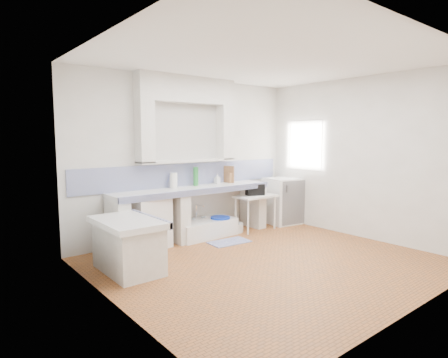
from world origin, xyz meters
TOP-DOWN VIEW (x-y plane):
  - floor at (0.00, 0.00)m, footprint 4.50×4.50m
  - ceiling at (0.00, 0.00)m, footprint 4.50×4.50m
  - wall_back at (0.00, 2.00)m, footprint 4.50×0.00m
  - wall_front at (0.00, -2.00)m, footprint 4.50×0.00m
  - wall_left at (-2.25, 0.00)m, footprint 0.00×4.50m
  - wall_right at (2.25, 0.00)m, footprint 0.00×4.50m
  - alcove_mass at (-0.10, 1.88)m, footprint 1.90×0.25m
  - window_frame at (2.42, 1.20)m, footprint 0.35×0.86m
  - lace_valance at (2.28, 1.20)m, footprint 0.01×0.84m
  - counter_slab at (-0.10, 1.70)m, footprint 3.00×0.60m
  - counter_lip at (-0.10, 1.42)m, footprint 3.00×0.04m
  - counter_pier_left at (-1.50, 1.70)m, footprint 0.20×0.55m
  - counter_pier_mid at (-0.45, 1.70)m, footprint 0.20×0.55m
  - counter_pier_right at (1.30, 1.70)m, footprint 0.20×0.55m
  - peninsula_top at (-1.70, 0.90)m, footprint 0.70×1.10m
  - peninsula_base at (-1.70, 0.90)m, footprint 0.60×1.00m
  - peninsula_lip at (-1.37, 0.90)m, footprint 0.04×1.10m
  - backsplash at (0.00, 1.99)m, footprint 4.27×0.03m
  - stove at (-1.00, 1.72)m, footprint 0.66×0.64m
  - sink at (0.10, 1.70)m, footprint 1.15×0.65m
  - side_table at (1.15, 1.47)m, footprint 0.80×0.45m
  - fridge at (1.96, 1.53)m, footprint 0.69×0.69m
  - bucket_red at (-0.08, 1.63)m, footprint 0.35×0.35m
  - bucket_orange at (0.25, 1.57)m, footprint 0.34×0.34m
  - bucket_blue at (0.39, 1.59)m, footprint 0.37×0.37m
  - basin_white at (0.72, 1.64)m, footprint 0.48×0.48m
  - water_bottle_a at (-0.03, 1.85)m, footprint 0.08×0.08m
  - water_bottle_b at (0.20, 1.85)m, footprint 0.09×0.09m
  - black_bag at (1.16, 1.50)m, footprint 0.38×0.31m
  - green_bottle_a at (0.03, 1.85)m, footprint 0.09×0.09m
  - green_bottle_b at (0.05, 1.85)m, footprint 0.09×0.09m
  - knife_block at (0.81, 1.80)m, footprint 0.09×0.08m
  - cutting_board at (0.81, 1.85)m, footprint 0.08×0.23m
  - paper_towel at (-0.42, 1.85)m, footprint 0.17×0.17m
  - soap_bottle at (0.53, 1.85)m, footprint 0.10×0.10m
  - rug at (0.21, 1.12)m, footprint 0.72×0.45m

SIDE VIEW (x-z plane):
  - floor at x=0.00m, z-range 0.00..0.00m
  - rug at x=0.21m, z-range 0.00..0.01m
  - basin_white at x=0.72m, z-range 0.00..0.16m
  - bucket_orange at x=0.25m, z-range 0.00..0.25m
  - bucket_red at x=-0.08m, z-range 0.00..0.25m
  - sink at x=0.10m, z-range 0.00..0.27m
  - water_bottle_a at x=-0.03m, z-range 0.00..0.31m
  - water_bottle_b at x=0.20m, z-range 0.00..0.32m
  - bucket_blue at x=0.39m, z-range 0.00..0.33m
  - peninsula_base at x=-1.70m, z-range 0.00..0.62m
  - side_table at x=1.15m, z-range 0.32..0.35m
  - counter_pier_left at x=-1.50m, z-range 0.00..0.82m
  - counter_pier_mid at x=-0.45m, z-range 0.00..0.82m
  - counter_pier_right at x=1.30m, z-range 0.00..0.82m
  - stove at x=-1.00m, z-range 0.00..0.84m
  - fridge at x=1.96m, z-range 0.00..0.93m
  - peninsula_top at x=-1.70m, z-range 0.62..0.70m
  - peninsula_lip at x=-1.37m, z-range 0.61..0.71m
  - black_bag at x=1.16m, z-range 0.67..0.88m
  - counter_slab at x=-0.10m, z-range 0.82..0.90m
  - counter_lip at x=-0.10m, z-range 0.81..0.91m
  - knife_block at x=0.81m, z-range 0.90..1.09m
  - soap_bottle at x=0.53m, z-range 0.90..1.09m
  - paper_towel at x=-0.42m, z-range 0.90..1.16m
  - cutting_board at x=0.81m, z-range 0.90..1.22m
  - green_bottle_b at x=0.05m, z-range 0.90..1.24m
  - green_bottle_a at x=0.03m, z-range 0.90..1.24m
  - backsplash at x=0.00m, z-range 0.90..1.30m
  - wall_back at x=0.00m, z-range -0.85..3.65m
  - wall_front at x=0.00m, z-range -0.85..3.65m
  - wall_left at x=-2.25m, z-range -0.85..3.65m
  - wall_right at x=2.25m, z-range -0.85..3.65m
  - window_frame at x=2.42m, z-range 1.07..2.13m
  - lace_valance at x=2.28m, z-range 1.86..2.10m
  - alcove_mass at x=-0.10m, z-range 2.35..2.80m
  - ceiling at x=0.00m, z-range 2.80..2.80m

